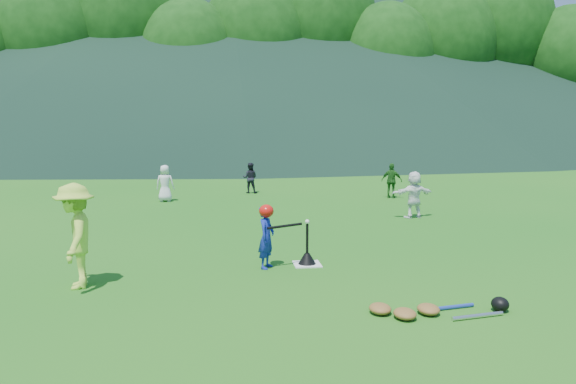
# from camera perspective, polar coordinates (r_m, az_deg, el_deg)

# --- Properties ---
(ground) EXTENTS (120.00, 120.00, 0.00)m
(ground) POSITION_cam_1_polar(r_m,az_deg,el_deg) (9.53, 1.95, -7.40)
(ground) COLOR #196116
(ground) RESTS_ON ground
(home_plate) EXTENTS (0.45, 0.45, 0.02)m
(home_plate) POSITION_cam_1_polar(r_m,az_deg,el_deg) (9.53, 1.95, -7.34)
(home_plate) COLOR silver
(home_plate) RESTS_ON ground
(baseball) EXTENTS (0.08, 0.08, 0.08)m
(baseball) POSITION_cam_1_polar(r_m,az_deg,el_deg) (9.36, 1.97, -3.03)
(baseball) COLOR white
(baseball) RESTS_ON batting_tee
(batter_child) EXTENTS (0.39, 0.45, 1.03)m
(batter_child) POSITION_cam_1_polar(r_m,az_deg,el_deg) (9.22, -2.20, -4.62)
(batter_child) COLOR #162697
(batter_child) RESTS_ON ground
(adult_coach) EXTENTS (0.69, 1.05, 1.53)m
(adult_coach) POSITION_cam_1_polar(r_m,az_deg,el_deg) (8.69, -20.80, -4.19)
(adult_coach) COLOR #B3DB40
(adult_coach) RESTS_ON ground
(fielder_a) EXTENTS (0.56, 0.41, 1.07)m
(fielder_a) POSITION_cam_1_polar(r_m,az_deg,el_deg) (16.74, -12.39, 0.87)
(fielder_a) COLOR silver
(fielder_a) RESTS_ON ground
(fielder_b) EXTENTS (0.55, 0.47, 0.99)m
(fielder_b) POSITION_cam_1_polar(r_m,az_deg,el_deg) (18.18, -3.88, 1.43)
(fielder_b) COLOR black
(fielder_b) RESTS_ON ground
(fielder_c) EXTENTS (0.67, 0.52, 1.07)m
(fielder_c) POSITION_cam_1_polar(r_m,az_deg,el_deg) (17.30, 10.49, 1.13)
(fielder_c) COLOR #1F5B1B
(fielder_c) RESTS_ON ground
(fielder_d) EXTENTS (1.11, 0.50, 1.15)m
(fielder_d) POSITION_cam_1_polar(r_m,az_deg,el_deg) (14.05, 12.67, -0.26)
(fielder_d) COLOR white
(fielder_d) RESTS_ON ground
(batting_tee) EXTENTS (0.30, 0.30, 0.68)m
(batting_tee) POSITION_cam_1_polar(r_m,az_deg,el_deg) (9.50, 1.95, -6.64)
(batting_tee) COLOR black
(batting_tee) RESTS_ON home_plate
(batter_gear) EXTENTS (0.72, 0.27, 0.39)m
(batter_gear) POSITION_cam_1_polar(r_m,az_deg,el_deg) (9.14, -2.06, -2.07)
(batter_gear) COLOR red
(batter_gear) RESTS_ON ground
(equipment_pile) EXTENTS (1.80, 0.58, 0.19)m
(equipment_pile) POSITION_cam_1_polar(r_m,az_deg,el_deg) (7.45, 14.12, -11.48)
(equipment_pile) COLOR olive
(equipment_pile) RESTS_ON ground
(outfield_fence) EXTENTS (70.07, 0.08, 1.33)m
(outfield_fence) POSITION_cam_1_polar(r_m,az_deg,el_deg) (37.15, -5.08, 4.96)
(outfield_fence) COLOR gray
(outfield_fence) RESTS_ON ground
(tree_line) EXTENTS (70.04, 11.40, 14.82)m
(tree_line) POSITION_cam_1_polar(r_m,az_deg,el_deg) (43.32, -5.25, 15.31)
(tree_line) COLOR #382314
(tree_line) RESTS_ON ground
(distant_hills) EXTENTS (155.00, 140.00, 32.00)m
(distant_hills) POSITION_cam_1_polar(r_m,az_deg,el_deg) (91.95, -11.56, 15.42)
(distant_hills) COLOR black
(distant_hills) RESTS_ON ground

